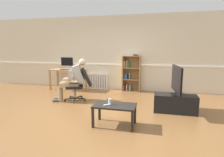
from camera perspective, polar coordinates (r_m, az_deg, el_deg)
ground_plane at (r=4.53m, az=-4.52°, el=-10.42°), size 18.00×18.00×0.00m
back_wall at (r=6.83m, az=2.46°, el=7.82°), size 12.00×0.13×2.70m
computer_desk at (r=7.03m, az=-13.46°, el=1.89°), size 1.29×0.61×0.76m
imac_monitor at (r=7.09m, az=-13.75°, el=4.97°), size 0.52×0.14×0.45m
keyboard at (r=6.91m, az=-14.22°, el=2.73°), size 0.40×0.12×0.02m
computer_mouse at (r=6.77m, az=-11.62°, el=2.74°), size 0.06×0.10×0.03m
bookshelf at (r=6.61m, az=5.73°, el=1.46°), size 0.64×0.30×1.35m
radiator at (r=7.05m, az=-4.49°, el=-0.84°), size 0.80×0.08×0.57m
office_chair at (r=5.48m, az=-9.89°, el=-1.38°), size 0.83×0.68×0.97m
person_seated at (r=5.48m, az=-11.95°, el=-0.04°), size 0.98×0.60×1.23m
tv_stand at (r=4.70m, az=19.00°, el=-7.38°), size 0.99×0.38×0.43m
tv_screen at (r=4.57m, az=19.40°, el=-0.38°), size 0.23×1.03×0.69m
coffee_table at (r=3.68m, az=0.82°, el=-9.01°), size 0.83×0.48×0.43m
drinking_glass at (r=3.67m, az=-0.62°, el=-7.19°), size 0.07×0.07×0.12m
spare_remote at (r=3.64m, az=-1.41°, el=-8.13°), size 0.14×0.12×0.02m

